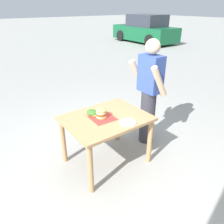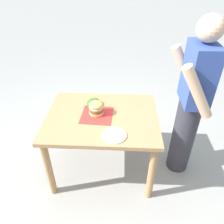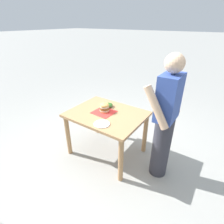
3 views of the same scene
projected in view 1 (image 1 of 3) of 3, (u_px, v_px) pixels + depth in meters
ground_plane at (107, 161)px, 3.29m from camera, size 80.00×80.00×0.00m
patio_table at (106, 125)px, 3.01m from camera, size 0.87×1.11×0.74m
serving_paper at (103, 118)px, 2.94m from camera, size 0.33×0.33×0.00m
sandwich at (101, 113)px, 2.92m from camera, size 0.15×0.15×0.18m
pickle_spear at (96, 116)px, 2.97m from camera, size 0.07×0.09×0.02m
side_plate_with_forks at (128, 122)px, 2.82m from camera, size 0.22×0.22×0.02m
side_salad at (92, 112)px, 3.02m from camera, size 0.18×0.14×0.06m
diner_across_table at (149, 92)px, 3.40m from camera, size 0.55×0.35×1.69m
parked_car_near_curb at (145, 30)px, 13.25m from camera, size 4.22×1.87×1.60m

